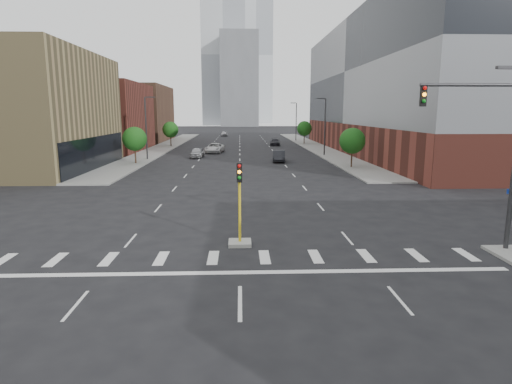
{
  "coord_description": "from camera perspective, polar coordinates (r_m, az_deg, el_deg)",
  "views": [
    {
      "loc": [
        0.04,
        -12.81,
        6.96
      ],
      "look_at": [
        0.93,
        10.86,
        2.5
      ],
      "focal_mm": 30.0,
      "sensor_mm": 36.0,
      "label": 1
    }
  ],
  "objects": [
    {
      "name": "tree_right_near",
      "position": [
        54.74,
        12.72,
        6.67
      ],
      "size": [
        3.2,
        3.2,
        4.85
      ],
      "color": "#382619",
      "rests_on": "ground"
    },
    {
      "name": "car_far_left",
      "position": [
        74.11,
        -5.54,
        5.85
      ],
      "size": [
        3.48,
        6.19,
        1.63
      ],
      "primitive_type": "imported",
      "rotation": [
        0.0,
        0.0,
        -0.14
      ],
      "color": "silver",
      "rests_on": "ground"
    },
    {
      "name": "streetlight_left",
      "position": [
        64.27,
        -14.39,
        8.59
      ],
      "size": [
        1.6,
        0.22,
        9.07
      ],
      "color": "#2D2D30",
      "rests_on": "ground"
    },
    {
      "name": "sidewalk_left_far",
      "position": [
        88.37,
        -12.01,
        5.96
      ],
      "size": [
        5.0,
        92.0,
        0.15
      ],
      "primitive_type": "cube",
      "color": "gray",
      "rests_on": "ground"
    },
    {
      "name": "sidewalk_right_far",
      "position": [
        88.36,
        7.65,
        6.09
      ],
      "size": [
        5.0,
        92.0,
        0.15
      ],
      "primitive_type": "cube",
      "color": "gray",
      "rests_on": "ground"
    },
    {
      "name": "building_right_main",
      "position": [
        78.65,
        20.39,
        12.95
      ],
      "size": [
        24.0,
        70.0,
        22.0
      ],
      "color": "brown",
      "rests_on": "ground"
    },
    {
      "name": "median_traffic_signal",
      "position": [
        22.59,
        -2.18,
        -4.72
      ],
      "size": [
        1.2,
        1.2,
        4.4
      ],
      "color": "#999993",
      "rests_on": "ground"
    },
    {
      "name": "car_distant",
      "position": [
        124.57,
        -4.26,
        7.76
      ],
      "size": [
        1.99,
        4.42,
        1.47
      ],
      "primitive_type": "imported",
      "rotation": [
        0.0,
        0.0,
        0.06
      ],
      "color": "#B3B2B6",
      "rests_on": "ground"
    },
    {
      "name": "car_near_left",
      "position": [
        66.33,
        -7.87,
        5.2
      ],
      "size": [
        2.02,
        4.59,
        1.54
      ],
      "primitive_type": "imported",
      "rotation": [
        0.0,
        0.0,
        -0.04
      ],
      "color": "#9FA0A3",
      "rests_on": "ground"
    },
    {
      "name": "tree_right_far",
      "position": [
        93.92,
        6.47,
        8.41
      ],
      "size": [
        3.2,
        3.2,
        4.85
      ],
      "color": "#382619",
      "rests_on": "ground"
    },
    {
      "name": "tower_right",
      "position": [
        274.99,
        -0.06,
        17.56
      ],
      "size": [
        20.0,
        20.0,
        80.0
      ],
      "primitive_type": "cube",
      "color": "#B2B7BC",
      "rests_on": "ground"
    },
    {
      "name": "tower_mid",
      "position": [
        213.34,
        -2.23,
        14.69
      ],
      "size": [
        18.0,
        18.0,
        44.0
      ],
      "primitive_type": "cube",
      "color": "slate",
      "rests_on": "ground"
    },
    {
      "name": "tree_left_far",
      "position": [
        89.0,
        -11.34,
        8.16
      ],
      "size": [
        3.2,
        3.2,
        4.85
      ],
      "color": "#382619",
      "rests_on": "ground"
    },
    {
      "name": "mast_arm_signal",
      "position": [
        23.92,
        29.75,
        6.12
      ],
      "size": [
        5.12,
        0.9,
        9.07
      ],
      "color": "#2D2D30",
      "rests_on": "ground"
    },
    {
      "name": "streetlight_right_b",
      "position": [
        103.7,
        5.33,
        9.53
      ],
      "size": [
        1.6,
        0.22,
        9.07
      ],
      "color": "#2D2D30",
      "rests_on": "ground"
    },
    {
      "name": "ground",
      "position": [
        14.58,
        -2.14,
        -17.86
      ],
      "size": [
        400.0,
        400.0,
        0.0
      ],
      "primitive_type": "plane",
      "color": "black",
      "rests_on": "ground"
    },
    {
      "name": "building_left_far_a",
      "position": [
        83.49,
        -21.7,
        9.26
      ],
      "size": [
        20.0,
        22.0,
        12.0
      ],
      "primitive_type": "cube",
      "color": "brown",
      "rests_on": "ground"
    },
    {
      "name": "building_left_mid",
      "position": [
        59.56,
        -30.12,
        9.28
      ],
      "size": [
        20.0,
        24.0,
        14.0
      ],
      "primitive_type": "cube",
      "color": "#927F52",
      "rests_on": "ground"
    },
    {
      "name": "tower_left",
      "position": [
        234.63,
        -4.3,
        17.49
      ],
      "size": [
        22.0,
        22.0,
        70.0
      ],
      "primitive_type": "cube",
      "color": "#B2B7BC",
      "rests_on": "ground"
    },
    {
      "name": "car_mid_right",
      "position": [
        60.59,
        3.09,
        4.8
      ],
      "size": [
        2.13,
        4.93,
        1.58
      ],
      "primitive_type": "imported",
      "rotation": [
        0.0,
        0.0,
        -0.1
      ],
      "color": "black",
      "rests_on": "ground"
    },
    {
      "name": "car_deep_right",
      "position": [
        90.05,
        2.55,
        6.67
      ],
      "size": [
        2.37,
        5.07,
        1.43
      ],
      "primitive_type": "imported",
      "rotation": [
        0.0,
        0.0,
        -0.07
      ],
      "color": "black",
      "rests_on": "ground"
    },
    {
      "name": "tree_left_near",
      "position": [
        59.6,
        -15.88,
        6.83
      ],
      "size": [
        3.2,
        3.2,
        4.85
      ],
      "color": "#382619",
      "rests_on": "ground"
    },
    {
      "name": "building_left_far_b",
      "position": [
        108.37,
        -17.14,
        9.95
      ],
      "size": [
        20.0,
        24.0,
        13.0
      ],
      "primitive_type": "cube",
      "color": "brown",
      "rests_on": "ground"
    },
    {
      "name": "streetlight_right_a",
      "position": [
        69.15,
        9.11,
        8.91
      ],
      "size": [
        1.6,
        0.22,
        9.07
      ],
      "color": "#2D2D30",
      "rests_on": "ground"
    }
  ]
}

